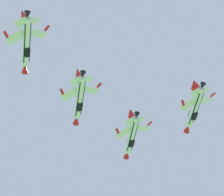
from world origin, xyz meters
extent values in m
cylinder|color=white|center=(-17.74, 80.74, 88.03)|extent=(7.05, 11.43, 1.70)
cube|color=#191E4C|center=(-17.55, 80.83, 87.61)|extent=(5.96, 9.62, 1.01)
cone|color=red|center=(-21.04, 87.08, 88.03)|extent=(2.50, 2.85, 1.56)
cone|color=black|center=(-14.62, 74.75, 88.03)|extent=(1.94, 2.05, 1.36)
ellipsoid|color=#192333|center=(-19.21, 82.95, 88.60)|extent=(2.79, 3.52, 1.48)
cube|color=black|center=(-18.41, 82.82, 87.31)|extent=(2.22, 2.58, 1.24)
cube|color=white|center=(-18.98, 78.15, 86.79)|extent=(3.86, 1.93, 2.06)
cube|color=red|center=(-20.13, 76.30, 85.85)|extent=(0.62, 1.60, 0.47)
cube|color=white|center=(-14.84, 80.31, 89.13)|extent=(3.74, 4.24, 2.06)
cube|color=red|center=(-12.66, 80.18, 90.07)|extent=(1.66, 1.41, 0.47)
cube|color=white|center=(-16.59, 75.58, 87.35)|extent=(2.19, 1.89, 1.13)
cube|color=white|center=(-14.17, 76.84, 88.71)|extent=(2.62, 2.65, 1.13)
cube|color=red|center=(-16.24, 76.10, 89.65)|extent=(2.39, 2.93, 2.41)
cylinder|color=white|center=(-25.44, 63.80, 86.50)|extent=(7.05, 11.43, 1.70)
cube|color=#191E4C|center=(-25.26, 63.89, 86.08)|extent=(5.96, 9.62, 0.99)
cone|color=red|center=(-28.74, 70.14, 86.50)|extent=(2.50, 2.85, 1.56)
cone|color=black|center=(-22.33, 57.81, 86.50)|extent=(1.94, 2.05, 1.36)
ellipsoid|color=#192333|center=(-26.91, 66.01, 87.07)|extent=(2.78, 3.52, 1.47)
cube|color=black|center=(-26.13, 65.88, 85.77)|extent=(2.22, 2.58, 1.24)
cube|color=white|center=(-26.70, 61.21, 85.27)|extent=(3.88, 1.93, 2.03)
cube|color=red|center=(-27.86, 59.35, 84.35)|extent=(0.62, 1.60, 0.46)
cube|color=white|center=(-22.54, 63.37, 87.57)|extent=(3.75, 4.26, 2.03)
cube|color=red|center=(-20.35, 63.25, 88.49)|extent=(1.66, 1.41, 0.46)
cube|color=white|center=(-24.30, 58.64, 85.83)|extent=(2.20, 1.89, 1.11)
cube|color=white|center=(-21.87, 59.90, 87.17)|extent=(2.62, 2.66, 1.11)
cube|color=red|center=(-23.93, 59.17, 88.12)|extent=(2.37, 2.92, 2.42)
cylinder|color=white|center=(-0.46, 78.39, 89.85)|extent=(7.05, 11.43, 1.70)
cube|color=#191E4C|center=(-0.26, 78.49, 89.44)|extent=(5.94, 9.61, 1.05)
cone|color=red|center=(-3.76, 84.73, 89.85)|extent=(2.50, 2.85, 1.56)
cone|color=black|center=(2.66, 72.40, 89.85)|extent=(1.94, 2.05, 1.36)
ellipsoid|color=#192333|center=(-1.95, 80.59, 90.41)|extent=(2.81, 3.53, 1.50)
cube|color=black|center=(-1.11, 80.49, 89.14)|extent=(2.23, 2.58, 1.27)
cube|color=white|center=(-1.65, 75.83, 88.50)|extent=(3.78, 1.93, 2.22)
cube|color=red|center=(-2.76, 74.00, 87.48)|extent=(0.62, 1.60, 0.48)
cube|color=white|center=(2.39, 77.94, 91.05)|extent=(3.70, 4.18, 2.22)
cube|color=red|center=(4.53, 77.79, 92.07)|extent=(1.66, 1.40, 0.48)
cube|color=white|center=(0.71, 73.25, 89.10)|extent=(2.15, 1.88, 1.21)
cube|color=white|center=(3.07, 74.48, 90.59)|extent=(2.59, 2.62, 1.21)
cube|color=red|center=(0.97, 73.72, 91.43)|extent=(2.48, 2.97, 2.37)
cylinder|color=white|center=(-31.67, 47.03, 88.79)|extent=(7.05, 11.43, 1.70)
cube|color=#191E4C|center=(-31.47, 47.14, 88.39)|extent=(5.94, 9.61, 1.07)
cone|color=red|center=(-34.97, 53.37, 88.79)|extent=(2.50, 2.85, 1.56)
cone|color=black|center=(-28.56, 41.04, 88.79)|extent=(1.94, 2.05, 1.36)
ellipsoid|color=#192333|center=(-33.18, 49.22, 89.34)|extent=(2.81, 3.53, 1.50)
cube|color=black|center=(-32.31, 49.13, 88.09)|extent=(2.23, 2.59, 1.28)
cube|color=white|center=(-32.85, 44.48, 87.40)|extent=(3.75, 1.93, 2.29)
cube|color=red|center=(-33.94, 42.65, 86.35)|extent=(0.62, 1.60, 0.49)
cube|color=white|center=(-28.84, 46.57, 90.03)|extent=(3.68, 4.15, 2.29)
cube|color=red|center=(-26.72, 46.41, 91.09)|extent=(1.66, 1.40, 0.49)
cube|color=white|center=(-30.49, 41.89, 88.02)|extent=(2.14, 1.88, 1.25)
cube|color=white|center=(-28.15, 43.11, 89.56)|extent=(2.58, 2.61, 1.25)
cube|color=red|center=(-30.27, 42.35, 90.36)|extent=(2.51, 2.99, 2.35)
camera|label=1|loc=(3.64, 1.83, 1.70)|focal=74.07mm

